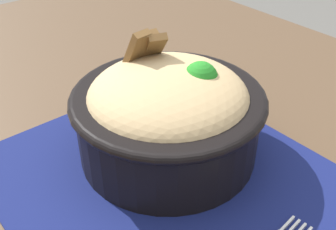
# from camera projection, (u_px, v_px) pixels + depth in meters

# --- Properties ---
(table) EXTENTS (1.28, 0.93, 0.71)m
(table) POSITION_uv_depth(u_px,v_px,m) (159.00, 209.00, 0.47)
(table) COLOR #4C3826
(table) RESTS_ON ground_plane
(placemat) EXTENTS (0.40, 0.32, 0.00)m
(placemat) POSITION_uv_depth(u_px,v_px,m) (182.00, 192.00, 0.41)
(placemat) COLOR #11194C
(placemat) RESTS_ON table
(bowl) EXTENTS (0.21, 0.21, 0.13)m
(bowl) POSITION_uv_depth(u_px,v_px,m) (168.00, 111.00, 0.43)
(bowl) COLOR black
(bowl) RESTS_ON placemat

